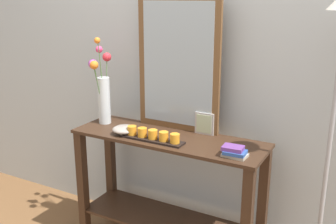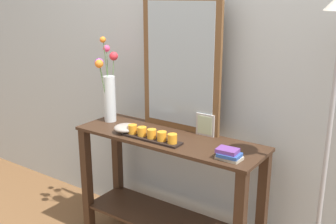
{
  "view_description": "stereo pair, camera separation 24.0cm",
  "coord_description": "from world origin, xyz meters",
  "px_view_note": "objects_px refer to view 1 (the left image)",
  "views": [
    {
      "loc": [
        1.11,
        -2.02,
        1.63
      ],
      "look_at": [
        0.0,
        0.0,
        0.95
      ],
      "focal_mm": 42.8,
      "sensor_mm": 36.0,
      "label": 1
    },
    {
      "loc": [
        1.32,
        -1.89,
        1.63
      ],
      "look_at": [
        0.0,
        0.0,
        0.95
      ],
      "focal_mm": 42.8,
      "sensor_mm": 36.0,
      "label": 2
    }
  ],
  "objects_px": {
    "picture_frame_small": "(204,124)",
    "candle_tray": "(153,136)",
    "tall_vase_left": "(103,89)",
    "book_stack": "(234,152)",
    "floor_lamp": "(335,101)",
    "mirror_leaning": "(178,64)",
    "decorative_bowl": "(124,129)",
    "console_table": "(168,183)"
  },
  "relations": [
    {
      "from": "book_stack",
      "to": "console_table",
      "type": "bearing_deg",
      "value": 167.12
    },
    {
      "from": "tall_vase_left",
      "to": "candle_tray",
      "type": "distance_m",
      "value": 0.53
    },
    {
      "from": "candle_tray",
      "to": "book_stack",
      "type": "distance_m",
      "value": 0.51
    },
    {
      "from": "console_table",
      "to": "tall_vase_left",
      "type": "relative_size",
      "value": 2.11
    },
    {
      "from": "mirror_leaning",
      "to": "tall_vase_left",
      "type": "xyz_separation_m",
      "value": [
        -0.5,
        -0.13,
        -0.19
      ]
    },
    {
      "from": "console_table",
      "to": "tall_vase_left",
      "type": "bearing_deg",
      "value": 176.05
    },
    {
      "from": "mirror_leaning",
      "to": "decorative_bowl",
      "type": "xyz_separation_m",
      "value": [
        -0.24,
        -0.26,
        -0.39
      ]
    },
    {
      "from": "tall_vase_left",
      "to": "picture_frame_small",
      "type": "distance_m",
      "value": 0.72
    },
    {
      "from": "tall_vase_left",
      "to": "floor_lamp",
      "type": "xyz_separation_m",
      "value": [
        1.43,
        0.02,
        0.1
      ]
    },
    {
      "from": "floor_lamp",
      "to": "book_stack",
      "type": "bearing_deg",
      "value": -160.02
    },
    {
      "from": "picture_frame_small",
      "to": "book_stack",
      "type": "xyz_separation_m",
      "value": [
        0.29,
        -0.25,
        -0.04
      ]
    },
    {
      "from": "decorative_bowl",
      "to": "book_stack",
      "type": "relative_size",
      "value": 1.09
    },
    {
      "from": "picture_frame_small",
      "to": "floor_lamp",
      "type": "height_order",
      "value": "floor_lamp"
    },
    {
      "from": "console_table",
      "to": "mirror_leaning",
      "type": "height_order",
      "value": "mirror_leaning"
    },
    {
      "from": "candle_tray",
      "to": "floor_lamp",
      "type": "bearing_deg",
      "value": 9.63
    },
    {
      "from": "tall_vase_left",
      "to": "picture_frame_small",
      "type": "bearing_deg",
      "value": 9.03
    },
    {
      "from": "book_stack",
      "to": "floor_lamp",
      "type": "distance_m",
      "value": 0.57
    },
    {
      "from": "console_table",
      "to": "mirror_leaning",
      "type": "distance_m",
      "value": 0.75
    },
    {
      "from": "candle_tray",
      "to": "picture_frame_small",
      "type": "xyz_separation_m",
      "value": [
        0.22,
        0.25,
        0.04
      ]
    },
    {
      "from": "mirror_leaning",
      "to": "candle_tray",
      "type": "bearing_deg",
      "value": -95.63
    },
    {
      "from": "floor_lamp",
      "to": "tall_vase_left",
      "type": "bearing_deg",
      "value": -179.11
    },
    {
      "from": "candle_tray",
      "to": "console_table",
      "type": "bearing_deg",
      "value": 66.85
    },
    {
      "from": "decorative_bowl",
      "to": "floor_lamp",
      "type": "relative_size",
      "value": 0.09
    },
    {
      "from": "candle_tray",
      "to": "floor_lamp",
      "type": "distance_m",
      "value": 1.02
    },
    {
      "from": "mirror_leaning",
      "to": "picture_frame_small",
      "type": "height_order",
      "value": "mirror_leaning"
    },
    {
      "from": "mirror_leaning",
      "to": "book_stack",
      "type": "height_order",
      "value": "mirror_leaning"
    },
    {
      "from": "tall_vase_left",
      "to": "decorative_bowl",
      "type": "xyz_separation_m",
      "value": [
        0.26,
        -0.13,
        -0.2
      ]
    },
    {
      "from": "picture_frame_small",
      "to": "floor_lamp",
      "type": "bearing_deg",
      "value": -6.8
    },
    {
      "from": "decorative_bowl",
      "to": "floor_lamp",
      "type": "xyz_separation_m",
      "value": [
        1.17,
        0.15,
        0.3
      ]
    },
    {
      "from": "tall_vase_left",
      "to": "decorative_bowl",
      "type": "distance_m",
      "value": 0.35
    },
    {
      "from": "console_table",
      "to": "decorative_bowl",
      "type": "distance_m",
      "value": 0.44
    },
    {
      "from": "candle_tray",
      "to": "decorative_bowl",
      "type": "relative_size",
      "value": 2.64
    },
    {
      "from": "picture_frame_small",
      "to": "candle_tray",
      "type": "bearing_deg",
      "value": -131.43
    },
    {
      "from": "picture_frame_small",
      "to": "decorative_bowl",
      "type": "height_order",
      "value": "picture_frame_small"
    },
    {
      "from": "picture_frame_small",
      "to": "book_stack",
      "type": "height_order",
      "value": "picture_frame_small"
    },
    {
      "from": "mirror_leaning",
      "to": "candle_tray",
      "type": "relative_size",
      "value": 2.15
    },
    {
      "from": "book_stack",
      "to": "candle_tray",
      "type": "bearing_deg",
      "value": 179.89
    },
    {
      "from": "book_stack",
      "to": "picture_frame_small",
      "type": "bearing_deg",
      "value": 138.79
    },
    {
      "from": "tall_vase_left",
      "to": "book_stack",
      "type": "relative_size",
      "value": 4.23
    },
    {
      "from": "decorative_bowl",
      "to": "book_stack",
      "type": "bearing_deg",
      "value": -1.1
    },
    {
      "from": "mirror_leaning",
      "to": "floor_lamp",
      "type": "height_order",
      "value": "floor_lamp"
    },
    {
      "from": "mirror_leaning",
      "to": "floor_lamp",
      "type": "bearing_deg",
      "value": -6.45
    }
  ]
}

